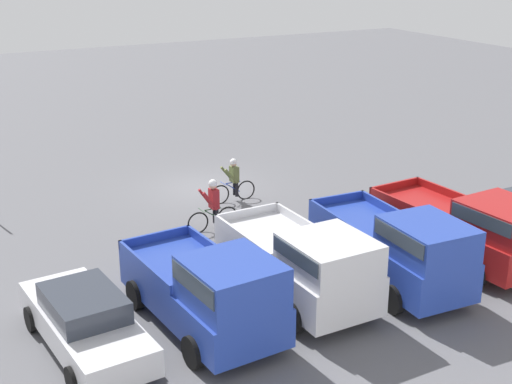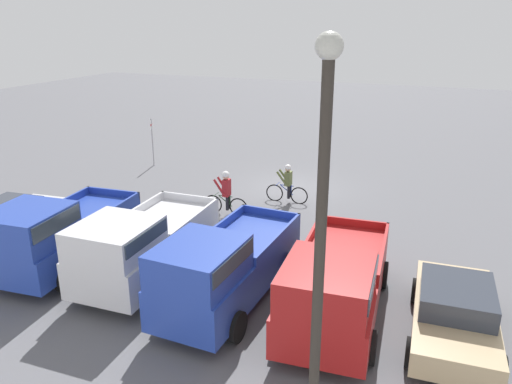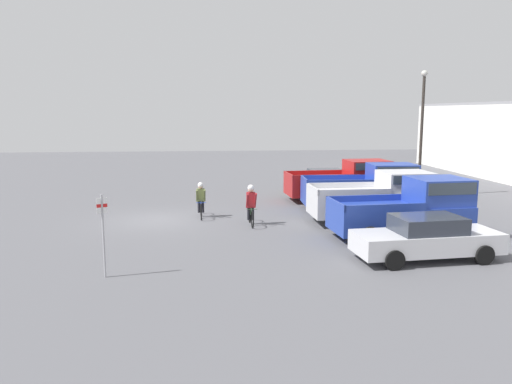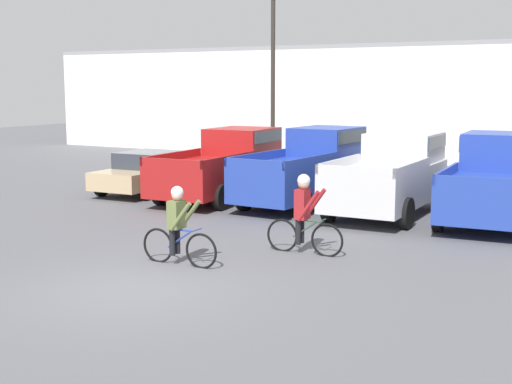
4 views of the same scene
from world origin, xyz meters
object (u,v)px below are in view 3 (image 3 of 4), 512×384
Objects in this scene: cyclist_1 at (201,200)px; lamppost at (422,124)px; pickup_truck_1 at (368,187)px; pickup_truck_3 at (412,208)px; cyclist_0 at (251,204)px; fire_lane_sign at (103,228)px; pickup_truck_0 at (346,180)px; pickup_truck_2 at (380,196)px; sedan_0 at (326,181)px; sedan_1 at (427,238)px.

lamppost is at bearing 110.02° from cyclist_1.
pickup_truck_3 reaches higher than pickup_truck_1.
lamppost reaches higher than cyclist_0.
fire_lane_sign is (3.62, -10.80, 0.32)m from pickup_truck_3.
pickup_truck_0 is 3.15× the size of cyclist_0.
pickup_truck_3 is (5.54, -0.08, 0.01)m from pickup_truck_1.
pickup_truck_0 is 5.62m from pickup_truck_2.
pickup_truck_2 is at bearing -7.95° from pickup_truck_1.
fire_lane_sign reaches higher than cyclist_0.
sedan_0 is 14.00m from sedan_1.
lamppost reaches higher than cyclist_1.
pickup_truck_2 is at bearing 2.52° from sedan_0.
pickup_truck_3 is (11.16, 0.67, 0.46)m from sedan_0.
sedan_1 is at bearing -13.67° from pickup_truck_3.
pickup_truck_2 is 5.65m from cyclist_0.
pickup_truck_0 is 8.78m from cyclist_1.
cyclist_1 is (0.96, -8.17, -0.34)m from pickup_truck_1.
pickup_truck_3 is 9.30m from cyclist_1.
sedan_1 is 10.17m from fire_lane_sign.
pickup_truck_2 is (8.39, 0.37, 0.44)m from sedan_0.
fire_lane_sign is at bearing -85.58° from sedan_1.
cyclist_1 is at bearing -119.52° from pickup_truck_3.
cyclist_0 is at bearing -32.21° from sedan_0.
cyclist_0 is at bearing -65.48° from pickup_truck_1.
lamppost is at bearing 144.19° from pickup_truck_2.
lamppost is at bearing 130.16° from fire_lane_sign.
pickup_truck_3 is 2.94× the size of cyclist_0.
sedan_0 is 2.84m from pickup_truck_0.
pickup_truck_0 is 2.87m from pickup_truck_1.
cyclist_0 is at bearing -45.77° from pickup_truck_0.
fire_lane_sign is at bearing -49.84° from lamppost.
cyclist_1 reaches higher than sedan_0.
pickup_truck_1 is 3.08× the size of cyclist_1.
lamppost is (-12.69, 15.04, 2.64)m from fire_lane_sign.
pickup_truck_3 is at bearing 6.24° from pickup_truck_2.
pickup_truck_3 reaches higher than cyclist_1.
cyclist_0 is at bearing -58.35° from lamppost.
fire_lane_sign is at bearing -37.13° from cyclist_0.
cyclist_0 is at bearing 50.17° from cyclist_1.
sedan_0 is at bearing 179.93° from sedan_1.
sedan_1 is at bearing -2.56° from pickup_truck_0.
cyclist_0 is 0.26× the size of lamppost.
lamppost is at bearing 66.95° from sedan_0.
sedan_1 is (5.61, -0.39, -0.42)m from pickup_truck_2.
sedan_0 is at bearing -176.55° from pickup_truck_3.
pickup_truck_2 is at bearing 89.80° from cyclist_0.
pickup_truck_3 is at bearing -25.06° from lamppost.
fire_lane_sign reaches higher than pickup_truck_3.
sedan_0 is 11.19m from pickup_truck_3.
fire_lane_sign is 19.85m from lamppost.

